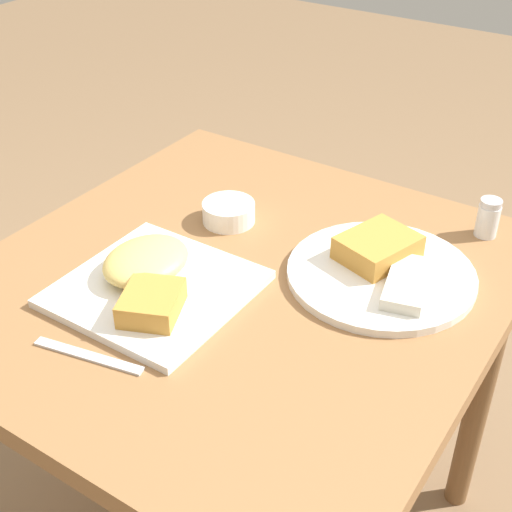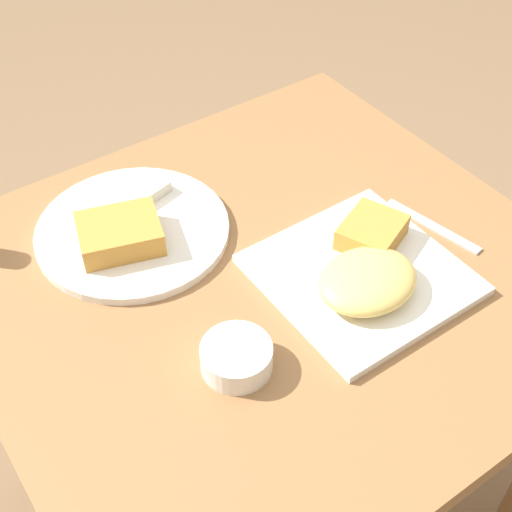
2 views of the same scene
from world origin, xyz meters
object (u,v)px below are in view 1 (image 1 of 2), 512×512
plate_oval_far (382,268)px  butter_knife (88,356)px  sauce_ramekin (229,212)px  salt_shaker (488,220)px  plate_square_near (151,280)px

plate_oval_far → butter_knife: size_ratio=1.78×
plate_oval_far → butter_knife: plate_oval_far is taller
sauce_ramekin → salt_shaker: (-0.21, 0.41, 0.01)m
sauce_ramekin → salt_shaker: size_ratio=1.35×
plate_square_near → butter_knife: 0.17m
plate_square_near → salt_shaker: bearing=139.6°
salt_shaker → butter_knife: (0.62, -0.36, -0.03)m
plate_square_near → butter_knife: size_ratio=1.60×
plate_oval_far → salt_shaker: size_ratio=4.31×
sauce_ramekin → butter_knife: size_ratio=0.56×
sauce_ramekin → butter_knife: bearing=6.7°
plate_oval_far → salt_shaker: 0.24m
sauce_ramekin → salt_shaker: salt_shaker is taller
plate_square_near → salt_shaker: (-0.45, 0.39, 0.01)m
plate_square_near → butter_knife: plate_square_near is taller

